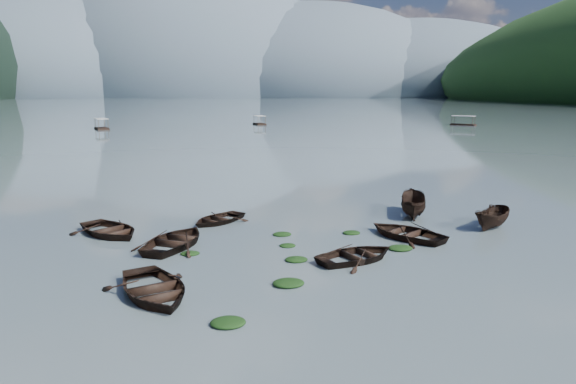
{
  "coord_description": "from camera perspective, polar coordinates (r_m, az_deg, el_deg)",
  "views": [
    {
      "loc": [
        -3.54,
        -18.35,
        7.98
      ],
      "look_at": [
        0.0,
        12.0,
        2.0
      ],
      "focal_mm": 32.0,
      "sensor_mm": 36.0,
      "label": 1
    }
  ],
  "objects": [
    {
      "name": "pontoon_centre",
      "position": [
        128.66,
        -3.18,
        7.5
      ],
      "size": [
        3.14,
        5.73,
        2.08
      ],
      "primitive_type": null,
      "rotation": [
        0.0,
        0.0,
        0.17
      ],
      "color": "black",
      "rests_on": "ground"
    },
    {
      "name": "weed_clump_3",
      "position": [
        27.1,
        -0.05,
        -6.05
      ],
      "size": [
        0.86,
        0.73,
        0.19
      ],
      "primitive_type": "ellipsoid",
      "color": "black",
      "rests_on": "ground"
    },
    {
      "name": "weed_clump_0",
      "position": [
        18.59,
        -6.67,
        -14.42
      ],
      "size": [
        1.26,
        1.03,
        0.27
      ],
      "primitive_type": "ellipsoid",
      "color": "black",
      "rests_on": "ground"
    },
    {
      "name": "weed_clump_1",
      "position": [
        24.87,
        0.93,
        -7.64
      ],
      "size": [
        1.11,
        0.88,
        0.24
      ],
      "primitive_type": "ellipsoid",
      "color": "black",
      "rests_on": "ground"
    },
    {
      "name": "weed_clump_5",
      "position": [
        26.27,
        -10.82,
        -6.81
      ],
      "size": [
        0.96,
        0.78,
        0.2
      ],
      "primitive_type": "ellipsoid",
      "color": "black",
      "rests_on": "ground"
    },
    {
      "name": "rowboat_1",
      "position": [
        27.81,
        -12.33,
        -5.87
      ],
      "size": [
        5.14,
        5.83,
        1.0
      ],
      "primitive_type": "imported",
      "rotation": [
        0.0,
        0.0,
        2.72
      ],
      "color": "black",
      "rests_on": "ground"
    },
    {
      "name": "rowboat_3",
      "position": [
        29.5,
        13.01,
        -4.91
      ],
      "size": [
        5.37,
        5.67,
        0.96
      ],
      "primitive_type": "imported",
      "rotation": [
        0.0,
        0.0,
        3.77
      ],
      "color": "black",
      "rests_on": "ground"
    },
    {
      "name": "haze_mtn_d",
      "position": [
        973.71,
        12.97,
        10.32
      ],
      "size": [
        520.0,
        520.0,
        220.0
      ],
      "primitive_type": "ellipsoid",
      "color": "#475666",
      "rests_on": "ground"
    },
    {
      "name": "weed_clump_6",
      "position": [
        29.16,
        -0.66,
        -4.81
      ],
      "size": [
        1.06,
        0.88,
        0.22
      ],
      "primitive_type": "ellipsoid",
      "color": "black",
      "rests_on": "ground"
    },
    {
      "name": "weed_clump_7",
      "position": [
        29.67,
        7.07,
        -4.61
      ],
      "size": [
        1.01,
        0.81,
        0.22
      ],
      "primitive_type": "ellipsoid",
      "color": "black",
      "rests_on": "ground"
    },
    {
      "name": "rowboat_7",
      "position": [
        32.27,
        -7.79,
        -3.35
      ],
      "size": [
        4.75,
        4.82,
        0.82
      ],
      "primitive_type": "imported",
      "rotation": [
        0.0,
        0.0,
        5.54
      ],
      "color": "black",
      "rests_on": "ground"
    },
    {
      "name": "rowboat_4",
      "position": [
        25.19,
        7.69,
        -7.5
      ],
      "size": [
        5.11,
        4.5,
        0.88
      ],
      "primitive_type": "imported",
      "rotation": [
        0.0,
        0.0,
        1.99
      ],
      "color": "black",
      "rests_on": "ground"
    },
    {
      "name": "pontoon_left",
      "position": [
        119.0,
        -19.97,
        6.57
      ],
      "size": [
        4.36,
        6.29,
        2.22
      ],
      "primitive_type": null,
      "rotation": [
        0.0,
        0.0,
        0.37
      ],
      "color": "black",
      "rests_on": "ground"
    },
    {
      "name": "haze_mtn_a",
      "position": [
        953.52,
        -22.6,
        9.76
      ],
      "size": [
        520.0,
        520.0,
        280.0
      ],
      "primitive_type": "ellipsoid",
      "color": "#475666",
      "rests_on": "ground"
    },
    {
      "name": "weed_clump_4",
      "position": [
        27.19,
        12.36,
        -6.26
      ],
      "size": [
        1.28,
        1.02,
        0.27
      ],
      "primitive_type": "ellipsoid",
      "color": "black",
      "rests_on": "ground"
    },
    {
      "name": "weed_clump_2",
      "position": [
        21.9,
        0.05,
        -10.29
      ],
      "size": [
        1.35,
        1.08,
        0.29
      ],
      "primitive_type": "ellipsoid",
      "color": "black",
      "rests_on": "ground"
    },
    {
      "name": "rowboat_0",
      "position": [
        21.49,
        -14.67,
        -11.1
      ],
      "size": [
        5.14,
        5.87,
        1.01
      ],
      "primitive_type": "imported",
      "rotation": [
        0.0,
        0.0,
        0.41
      ],
      "color": "black",
      "rests_on": "ground"
    },
    {
      "name": "pontoon_right",
      "position": [
        132.55,
        18.87,
        7.03
      ],
      "size": [
        5.89,
        5.56,
        2.2
      ],
      "primitive_type": null,
      "rotation": [
        0.0,
        0.0,
        0.86
      ],
      "color": "black",
      "rests_on": "ground"
    },
    {
      "name": "haze_mtn_c",
      "position": [
        929.53,
        2.27,
        10.57
      ],
      "size": [
        520.0,
        520.0,
        260.0
      ],
      "primitive_type": "ellipsoid",
      "color": "#475666",
      "rests_on": "ground"
    },
    {
      "name": "haze_mtn_b",
      "position": [
        920.12,
        -10.34,
        10.4
      ],
      "size": [
        520.0,
        520.0,
        340.0
      ],
      "primitive_type": "ellipsoid",
      "color": "#475666",
      "rests_on": "ground"
    },
    {
      "name": "rowboat_5",
      "position": [
        33.07,
        21.71,
        -3.7
      ],
      "size": [
        3.73,
        3.56,
        1.45
      ],
      "primitive_type": "imported",
      "rotation": [
        0.0,
        0.0,
        -0.84
      ],
      "color": "black",
      "rests_on": "ground"
    },
    {
      "name": "ground_plane",
      "position": [
        20.32,
        4.01,
        -12.08
      ],
      "size": [
        2400.0,
        2400.0,
        0.0
      ],
      "primitive_type": "plane",
      "color": "#516066"
    },
    {
      "name": "rowboat_6",
      "position": [
        30.91,
        -19.16,
        -4.51
      ],
      "size": [
        5.68,
        5.82,
        0.99
      ],
      "primitive_type": "imported",
      "rotation": [
        0.0,
        0.0,
        0.71
      ],
      "color": "black",
      "rests_on": "ground"
    },
    {
      "name": "rowboat_8",
      "position": [
        34.73,
        13.64,
        -2.53
      ],
      "size": [
        2.89,
        4.55,
        1.65
      ],
      "primitive_type": "imported",
      "rotation": [
        0.0,
        0.0,
        2.81
      ],
      "color": "black",
      "rests_on": "ground"
    }
  ]
}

